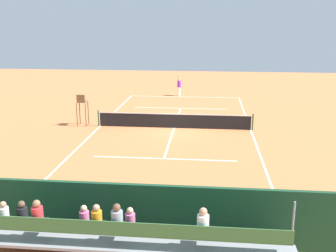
% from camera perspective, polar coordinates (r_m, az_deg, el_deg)
% --- Properties ---
extents(ground_plane, '(60.00, 60.00, 0.00)m').
position_cam_1_polar(ground_plane, '(26.28, 0.89, -0.28)').
color(ground_plane, '#D17542').
extents(court_line_markings, '(10.10, 22.20, 0.01)m').
position_cam_1_polar(court_line_markings, '(26.32, 0.89, -0.25)').
color(court_line_markings, white).
rests_on(court_line_markings, ground).
extents(tennis_net, '(10.30, 0.10, 1.07)m').
position_cam_1_polar(tennis_net, '(26.16, 0.89, 0.78)').
color(tennis_net, black).
rests_on(tennis_net, ground).
extents(backdrop_wall, '(18.00, 0.16, 2.00)m').
position_cam_1_polar(backdrop_wall, '(12.91, -4.62, -12.40)').
color(backdrop_wall, '#194228').
rests_on(backdrop_wall, ground).
extents(bleacher_stand, '(9.06, 2.40, 2.48)m').
position_cam_1_polar(bleacher_stand, '(11.80, -6.61, -15.56)').
color(bleacher_stand, gray).
rests_on(bleacher_stand, ground).
extents(umpire_chair, '(0.67, 0.67, 2.14)m').
position_cam_1_polar(umpire_chair, '(27.22, -12.23, 2.76)').
color(umpire_chair, brown).
rests_on(umpire_chair, ground).
extents(courtside_bench, '(1.80, 0.40, 0.93)m').
position_cam_1_polar(courtside_bench, '(13.59, 7.41, -13.11)').
color(courtside_bench, '#234C2D').
rests_on(courtside_bench, ground).
extents(equipment_bag, '(0.90, 0.36, 0.36)m').
position_cam_1_polar(equipment_bag, '(13.69, 0.51, -14.54)').
color(equipment_bag, '#334C8C').
rests_on(equipment_bag, ground).
extents(tennis_player, '(0.44, 0.56, 1.93)m').
position_cam_1_polar(tennis_player, '(37.22, 1.62, 5.87)').
color(tennis_player, white).
rests_on(tennis_player, ground).
extents(tennis_racket, '(0.33, 0.57, 0.03)m').
position_cam_1_polar(tennis_racket, '(38.14, 0.65, 4.57)').
color(tennis_racket, black).
rests_on(tennis_racket, ground).
extents(tennis_ball_near, '(0.07, 0.07, 0.07)m').
position_cam_1_polar(tennis_ball_near, '(36.48, 4.85, 4.06)').
color(tennis_ball_near, '#CCDB33').
rests_on(tennis_ball_near, ground).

